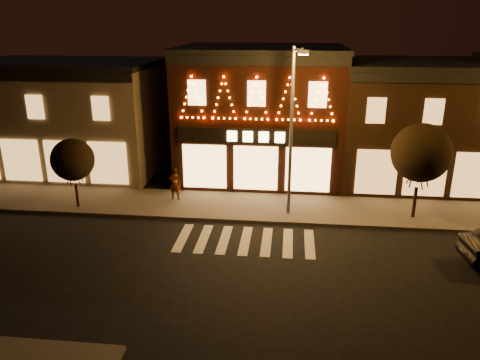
# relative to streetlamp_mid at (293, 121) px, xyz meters

# --- Properties ---
(ground) EXTENTS (120.00, 120.00, 0.00)m
(ground) POSITION_rel_streetlamp_mid_xyz_m (-2.02, -6.98, -5.16)
(ground) COLOR black
(ground) RESTS_ON ground
(sidewalk_far) EXTENTS (44.00, 4.00, 0.15)m
(sidewalk_far) POSITION_rel_streetlamp_mid_xyz_m (-0.02, 1.02, -5.09)
(sidewalk_far) COLOR #47423D
(sidewalk_far) RESTS_ON ground
(building_left) EXTENTS (12.20, 8.28, 7.30)m
(building_left) POSITION_rel_streetlamp_mid_xyz_m (-15.02, 7.01, -1.50)
(building_left) COLOR #786E55
(building_left) RESTS_ON ground
(building_pulp) EXTENTS (10.20, 8.34, 8.30)m
(building_pulp) POSITION_rel_streetlamp_mid_xyz_m (-2.02, 6.99, -1.00)
(building_pulp) COLOR black
(building_pulp) RESTS_ON ground
(building_right_a) EXTENTS (9.20, 8.28, 7.50)m
(building_right_a) POSITION_rel_streetlamp_mid_xyz_m (7.48, 7.01, -1.40)
(building_right_a) COLOR #321E11
(building_right_a) RESTS_ON ground
(streetlamp_mid) EXTENTS (0.79, 1.95, 8.54)m
(streetlamp_mid) POSITION_rel_streetlamp_mid_xyz_m (0.00, 0.00, 0.00)
(streetlamp_mid) COLOR #59595E
(streetlamp_mid) RESTS_ON sidewalk_far
(tree_left) EXTENTS (2.28, 2.28, 3.81)m
(tree_left) POSITION_rel_streetlamp_mid_xyz_m (-11.54, -0.13, -2.35)
(tree_left) COLOR black
(tree_left) RESTS_ON sidewalk_far
(tree_right) EXTENTS (2.95, 2.95, 4.93)m
(tree_right) POSITION_rel_streetlamp_mid_xyz_m (6.40, 0.43, -1.56)
(tree_right) COLOR black
(tree_right) RESTS_ON sidewalk_far
(pedestrian) EXTENTS (0.72, 0.51, 1.87)m
(pedestrian) POSITION_rel_streetlamp_mid_xyz_m (-6.47, 1.50, -4.08)
(pedestrian) COLOR gray
(pedestrian) RESTS_ON sidewalk_far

